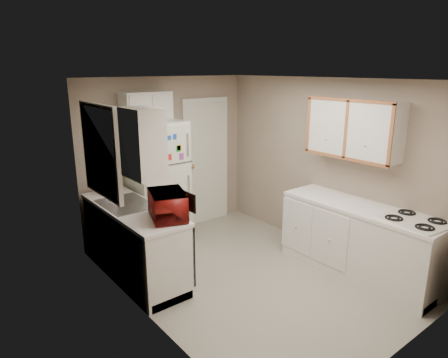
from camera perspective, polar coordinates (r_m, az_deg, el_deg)
floor at (r=5.18m, az=3.54°, el=-13.54°), size 3.80×3.80×0.00m
ceiling at (r=4.52m, az=4.06°, el=14.04°), size 3.80×3.80×0.00m
wall_left at (r=3.95m, az=-11.50°, el=-4.25°), size 3.80×3.80×0.00m
wall_right at (r=5.72m, az=14.26°, el=1.78°), size 3.80×3.80×0.00m
wall_back at (r=6.21m, az=-8.07°, el=3.18°), size 2.80×2.80×0.00m
wall_front at (r=3.62m, az=24.52°, el=-7.30°), size 2.80×2.80×0.00m
left_counter at (r=5.11m, az=-12.70°, el=-8.71°), size 0.60×1.80×0.90m
dishwasher at (r=4.73m, az=-6.28°, el=-9.90°), size 0.03×0.58×0.72m
sink at (r=5.09m, az=-13.72°, el=-3.92°), size 0.54×0.74×0.16m
microwave at (r=4.48m, az=-8.00°, el=-3.73°), size 0.62×0.47×0.36m
soap_bottle at (r=5.49m, az=-16.65°, el=-1.13°), size 0.12×0.12×0.21m
window_blinds at (r=4.80m, az=-17.11°, el=3.84°), size 0.10×0.98×1.08m
upper_cabinet_left at (r=4.06m, az=-11.50°, el=5.04°), size 0.30×0.45×0.70m
refrigerator at (r=5.85m, az=-9.62°, el=-0.60°), size 0.75×0.73×1.82m
cabinet_over_fridge at (r=5.76m, az=-11.08°, el=10.15°), size 0.70×0.30×0.40m
interior_door at (r=6.59m, az=-2.58°, el=2.44°), size 0.86×0.06×2.08m
right_counter at (r=5.29m, az=18.61°, el=-8.31°), size 0.60×2.00×0.90m
stove at (r=5.05m, az=24.97°, el=-10.71°), size 0.63×0.74×0.81m
upper_cabinet_right at (r=5.20m, az=18.06°, el=6.89°), size 0.30×1.20×0.70m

